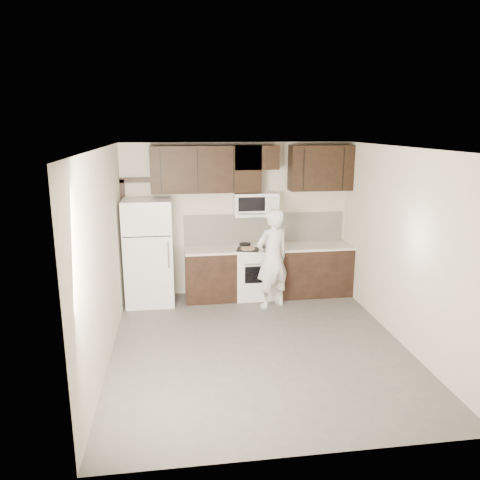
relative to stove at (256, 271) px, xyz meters
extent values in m
plane|color=#53504E|center=(-0.30, -1.94, -0.46)|extent=(4.50, 4.50, 0.00)
plane|color=beige|center=(-0.30, 0.31, 0.89)|extent=(4.00, 0.00, 4.00)
plane|color=white|center=(-0.30, -1.94, 2.24)|extent=(4.50, 4.50, 0.00)
cube|color=black|center=(-0.81, 0.00, -0.03)|extent=(0.87, 0.62, 0.87)
cube|color=black|center=(1.04, 0.00, -0.03)|extent=(1.32, 0.62, 0.87)
cube|color=white|center=(-0.81, 0.00, 0.43)|extent=(0.87, 0.64, 0.04)
cube|color=white|center=(1.04, 0.00, 0.43)|extent=(1.32, 0.64, 0.04)
cube|color=white|center=(0.00, 0.00, -0.02)|extent=(0.76, 0.62, 0.89)
cube|color=white|center=(0.00, 0.00, 0.44)|extent=(0.76, 0.62, 0.02)
cube|color=black|center=(0.00, -0.30, 0.04)|extent=(0.50, 0.01, 0.30)
cylinder|color=silver|center=(0.00, -0.34, 0.24)|extent=(0.55, 0.02, 0.02)
cylinder|color=black|center=(-0.18, -0.15, 0.46)|extent=(0.20, 0.20, 0.03)
cylinder|color=black|center=(0.18, -0.15, 0.46)|extent=(0.20, 0.20, 0.03)
cylinder|color=black|center=(-0.18, 0.15, 0.46)|extent=(0.20, 0.20, 0.03)
cylinder|color=black|center=(0.18, 0.15, 0.46)|extent=(0.20, 0.20, 0.03)
cube|color=silver|center=(0.20, 0.30, 0.72)|extent=(2.90, 0.02, 0.54)
cube|color=black|center=(-0.85, 0.14, 1.80)|extent=(1.85, 0.35, 0.78)
cube|color=black|center=(1.15, 0.14, 1.80)|extent=(1.10, 0.35, 0.78)
cube|color=black|center=(0.00, 0.14, 1.99)|extent=(0.76, 0.35, 0.40)
cube|color=white|center=(0.00, 0.12, 1.19)|extent=(0.76, 0.38, 0.40)
cube|color=black|center=(-0.10, -0.07, 1.22)|extent=(0.46, 0.01, 0.24)
cube|color=silver|center=(0.26, -0.07, 1.22)|extent=(0.18, 0.01, 0.24)
cylinder|color=silver|center=(-0.10, -0.10, 1.06)|extent=(0.46, 0.02, 0.02)
cube|color=white|center=(-1.85, -0.05, 0.44)|extent=(0.80, 0.72, 1.80)
cube|color=black|center=(-1.85, -0.41, 0.79)|extent=(0.77, 0.01, 0.02)
cylinder|color=silver|center=(-1.52, -0.44, 0.49)|extent=(0.03, 0.03, 0.45)
cube|color=black|center=(-2.26, 0.27, 0.59)|extent=(0.08, 0.08, 2.10)
cube|color=black|center=(-2.05, 0.27, 1.62)|extent=(0.50, 0.08, 0.08)
cylinder|color=silver|center=(0.18, -0.15, 0.52)|extent=(0.19, 0.19, 0.15)
sphere|color=black|center=(0.18, -0.15, 0.61)|extent=(0.04, 0.04, 0.04)
cylinder|color=black|center=(0.32, -0.20, 0.55)|extent=(0.18, 0.08, 0.02)
cube|color=black|center=(-0.18, -0.19, 0.46)|extent=(0.42, 0.36, 0.02)
cylinder|color=#CCB289|center=(-0.18, -0.19, 0.48)|extent=(0.30, 0.30, 0.02)
imported|color=white|center=(0.18, -0.53, 0.38)|extent=(0.72, 0.61, 1.68)
camera|label=1|loc=(-1.38, -7.80, 2.51)|focal=35.00mm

